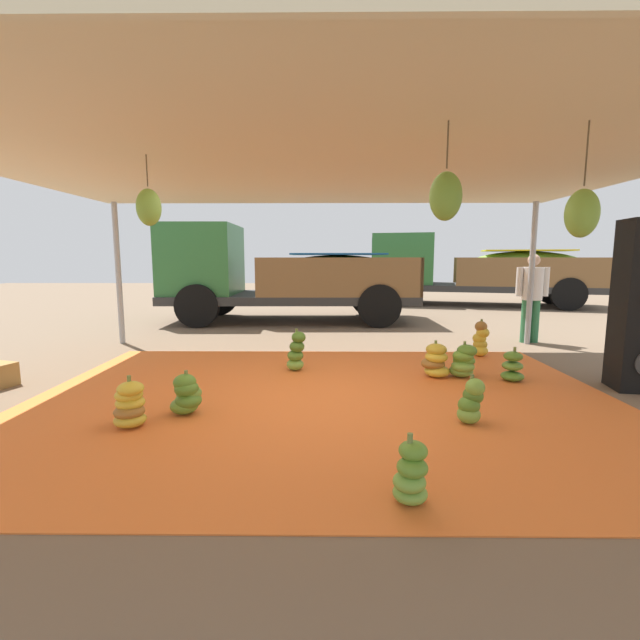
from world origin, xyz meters
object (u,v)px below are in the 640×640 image
at_px(banana_bunch_2, 481,340).
at_px(banana_bunch_4, 471,402).
at_px(banana_bunch_1, 296,352).
at_px(cargo_truck_main, 279,274).
at_px(banana_bunch_5, 187,395).
at_px(worker_0, 532,291).
at_px(cargo_truck_far, 473,269).
at_px(banana_bunch_3, 463,362).
at_px(banana_bunch_0, 411,475).
at_px(banana_bunch_8, 436,361).
at_px(banana_bunch_6, 130,405).
at_px(banana_bunch_7, 513,367).
at_px(speaker_stack, 640,306).

distance_m(banana_bunch_2, banana_bunch_4, 3.19).
relative_size(banana_bunch_1, cargo_truck_main, 0.10).
distance_m(banana_bunch_5, worker_0, 6.67).
height_order(cargo_truck_far, worker_0, cargo_truck_far).
distance_m(banana_bunch_3, cargo_truck_main, 6.27).
height_order(banana_bunch_0, banana_bunch_5, banana_bunch_0).
xyz_separation_m(banana_bunch_1, banana_bunch_8, (1.89, -0.31, -0.05)).
relative_size(banana_bunch_4, banana_bunch_6, 0.98).
height_order(banana_bunch_0, cargo_truck_main, cargo_truck_main).
distance_m(banana_bunch_0, banana_bunch_7, 3.50).
height_order(banana_bunch_4, banana_bunch_8, banana_bunch_8).
distance_m(banana_bunch_2, banana_bunch_7, 1.48).
bearing_deg(cargo_truck_far, cargo_truck_main, -147.59).
distance_m(banana_bunch_1, cargo_truck_main, 5.22).
bearing_deg(banana_bunch_1, banana_bunch_6, -124.58).
height_order(banana_bunch_5, banana_bunch_8, banana_bunch_8).
distance_m(banana_bunch_1, banana_bunch_6, 2.56).
bearing_deg(banana_bunch_6, banana_bunch_1, 55.42).
xyz_separation_m(banana_bunch_8, speaker_stack, (2.29, -0.51, 0.81)).
xyz_separation_m(banana_bunch_6, cargo_truck_main, (0.70, 7.19, 0.97)).
height_order(banana_bunch_1, banana_bunch_4, banana_bunch_1).
bearing_deg(banana_bunch_2, banana_bunch_0, -114.10).
bearing_deg(banana_bunch_1, banana_bunch_2, 18.48).
bearing_deg(banana_bunch_2, banana_bunch_6, -144.89).
distance_m(banana_bunch_2, worker_0, 1.96).
height_order(banana_bunch_8, speaker_stack, speaker_stack).
xyz_separation_m(banana_bunch_4, worker_0, (2.47, 4.21, 0.75)).
bearing_deg(banana_bunch_3, banana_bunch_0, -112.62).
relative_size(banana_bunch_6, cargo_truck_far, 0.07).
bearing_deg(banana_bunch_7, banana_bunch_6, -159.44).
bearing_deg(banana_bunch_3, banana_bunch_5, -156.32).
xyz_separation_m(banana_bunch_2, speaker_stack, (1.24, -1.80, 0.75)).
height_order(banana_bunch_3, cargo_truck_far, cargo_truck_far).
distance_m(banana_bunch_4, banana_bunch_5, 2.84).
bearing_deg(banana_bunch_4, speaker_stack, 26.48).
bearing_deg(cargo_truck_far, banana_bunch_0, -109.74).
bearing_deg(worker_0, banana_bunch_4, -120.42).
xyz_separation_m(banana_bunch_1, banana_bunch_5, (-1.01, -1.77, -0.07)).
xyz_separation_m(banana_bunch_1, banana_bunch_2, (2.94, 0.98, 0.01)).
relative_size(banana_bunch_3, banana_bunch_4, 1.02).
bearing_deg(cargo_truck_main, banana_bunch_6, -95.54).
height_order(cargo_truck_main, speaker_stack, cargo_truck_main).
distance_m(banana_bunch_2, cargo_truck_main, 5.59).
relative_size(banana_bunch_2, cargo_truck_far, 0.08).
xyz_separation_m(banana_bunch_8, worker_0, (2.40, 2.53, 0.75)).
bearing_deg(banana_bunch_5, banana_bunch_2, 34.83).
distance_m(cargo_truck_main, cargo_truck_far, 7.32).
height_order(banana_bunch_1, banana_bunch_2, banana_bunch_2).
bearing_deg(banana_bunch_1, banana_bunch_3, -8.47).
xyz_separation_m(banana_bunch_1, banana_bunch_6, (-1.45, -2.10, -0.06)).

